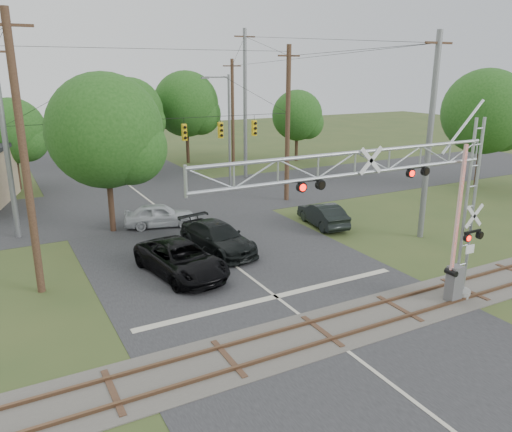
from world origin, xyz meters
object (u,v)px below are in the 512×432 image
pickup_black (181,259)px  car_dark (218,238)px  crossing_gantry (405,199)px  traffic_signal_span (178,132)px  sedan_silver (160,215)px  streetlight (227,126)px

pickup_black → car_dark: 3.63m
crossing_gantry → traffic_signal_span: traffic_signal_span is taller
crossing_gantry → pickup_black: size_ratio=2.26×
traffic_signal_span → sedan_silver: bearing=-138.5°
traffic_signal_span → streetlight: size_ratio=2.06×
sedan_silver → streetlight: (8.78, 8.27, 4.48)m
traffic_signal_span → sedan_silver: size_ratio=4.33×
crossing_gantry → sedan_silver: size_ratio=2.97×
traffic_signal_span → pickup_black: 11.82m
pickup_black → sedan_silver: (1.52, 8.15, -0.05)m
pickup_black → car_dark: size_ratio=1.06×
pickup_black → traffic_signal_span: bearing=60.3°
traffic_signal_span → streetlight: (6.59, 6.33, -0.50)m
crossing_gantry → car_dark: size_ratio=2.39×
sedan_silver → streetlight: streetlight is taller
traffic_signal_span → car_dark: traffic_signal_span is taller
sedan_silver → traffic_signal_span: bearing=-33.0°
pickup_black → sedan_silver: bearing=69.9°
car_dark → pickup_black: bearing=-153.1°
car_dark → crossing_gantry: bearing=-82.1°
streetlight → sedan_silver: bearing=-136.7°
traffic_signal_span → car_dark: size_ratio=3.48×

